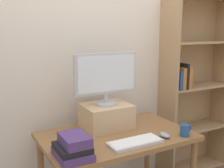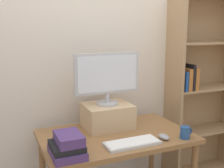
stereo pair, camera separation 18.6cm
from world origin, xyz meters
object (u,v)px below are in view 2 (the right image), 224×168
object	(u,v)px
desk	(116,144)
computer_mouse	(164,137)
book_stack	(68,146)
coffee_mug	(185,132)
riser_box	(107,116)
keyboard	(132,143)
computer_monitor	(107,76)
bookshelf_unit	(201,87)

from	to	relation	value
desk	computer_mouse	world-z (taller)	computer_mouse
book_stack	coffee_mug	world-z (taller)	book_stack
riser_box	computer_mouse	world-z (taller)	riser_box
coffee_mug	keyboard	bearing A→B (deg)	172.92
riser_box	computer_monitor	distance (m)	0.33
book_stack	computer_mouse	bearing A→B (deg)	-0.92
riser_box	desk	bearing A→B (deg)	-89.36
computer_mouse	book_stack	distance (m)	0.73
computer_mouse	riser_box	bearing A→B (deg)	125.92
riser_box	coffee_mug	bearing A→B (deg)	-45.47
riser_box	coffee_mug	xyz separation A→B (m)	(0.44, -0.45, -0.05)
computer_monitor	computer_mouse	world-z (taller)	computer_monitor
book_stack	keyboard	bearing A→B (deg)	-1.29
bookshelf_unit	riser_box	world-z (taller)	bookshelf_unit
keyboard	coffee_mug	size ratio (longest dim) A/B	3.84
computer_mouse	coffee_mug	size ratio (longest dim) A/B	1.01
desk	coffee_mug	bearing A→B (deg)	-32.36
computer_monitor	coffee_mug	distance (m)	0.74
keyboard	book_stack	xyz separation A→B (m)	(-0.46, 0.01, 0.06)
computer_mouse	coffee_mug	distance (m)	0.16
bookshelf_unit	computer_mouse	world-z (taller)	bookshelf_unit
keyboard	computer_mouse	world-z (taller)	computer_mouse
desk	computer_monitor	size ratio (longest dim) A/B	2.11
computer_monitor	book_stack	xyz separation A→B (m)	(-0.44, -0.39, -0.36)
computer_mouse	coffee_mug	world-z (taller)	coffee_mug
bookshelf_unit	book_stack	distance (m)	1.65
keyboard	coffee_mug	bearing A→B (deg)	-7.08
riser_box	keyboard	xyz separation A→B (m)	(0.03, -0.40, -0.09)
riser_box	computer_mouse	bearing A→B (deg)	-54.08
desk	riser_box	distance (m)	0.25
desk	bookshelf_unit	world-z (taller)	bookshelf_unit
riser_box	book_stack	size ratio (longest dim) A/B	1.42
desk	keyboard	xyz separation A→B (m)	(0.02, -0.23, 0.10)
riser_box	keyboard	world-z (taller)	riser_box
riser_box	computer_monitor	bearing A→B (deg)	-90.00
bookshelf_unit	computer_monitor	size ratio (longest dim) A/B	3.34
keyboard	coffee_mug	world-z (taller)	coffee_mug
riser_box	keyboard	size ratio (longest dim) A/B	0.96
computer_monitor	coffee_mug	size ratio (longest dim) A/B	5.29
computer_mouse	book_stack	world-z (taller)	book_stack
riser_box	keyboard	bearing A→B (deg)	-86.27
riser_box	book_stack	xyz separation A→B (m)	(-0.44, -0.39, -0.03)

